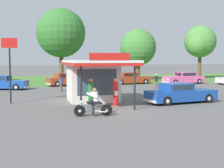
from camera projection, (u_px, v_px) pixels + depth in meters
name	position (u px, v px, depth m)	size (l,w,h in m)	color
ground_plane	(117.00, 110.00, 19.22)	(300.00, 300.00, 0.00)	#5B5959
grass_verge_strip	(64.00, 80.00, 48.10)	(120.00, 24.00, 0.01)	#477A33
service_station_kiosk	(94.00, 77.00, 23.06)	(4.27, 7.14, 3.55)	silver
gas_pump_nearside	(91.00, 95.00, 19.98)	(0.44, 0.44, 1.93)	slate
gas_pump_offside	(115.00, 94.00, 20.41)	(0.44, 0.44, 1.90)	slate
motorcycle_with_rider	(94.00, 105.00, 17.19)	(2.14, 0.70, 1.58)	black
featured_classic_sedan	(180.00, 94.00, 22.44)	(5.65, 2.59, 1.45)	#19479E
parked_car_back_row_right	(1.00, 83.00, 32.36)	(5.69, 3.23, 1.45)	#19479E
parked_car_back_row_centre_left	(68.00, 80.00, 37.09)	(5.34, 3.02, 1.49)	#993819
parked_car_back_row_centre	(130.00, 79.00, 39.46)	(5.51, 2.53, 1.48)	#993819
parked_car_back_row_left	(184.00, 78.00, 39.89)	(5.67, 2.47, 1.50)	#E55993
bystander_admiring_sedan	(156.00, 81.00, 33.29)	(0.34, 0.34, 1.59)	brown
bystander_chatting_near_pumps	(61.00, 83.00, 30.43)	(0.34, 0.34, 1.48)	brown
tree_oak_far_right	(138.00, 47.00, 46.82)	(5.50, 5.50, 7.71)	brown
tree_oak_centre	(200.00, 42.00, 49.34)	(5.11, 5.10, 8.56)	brown
tree_oak_far_left	(62.00, 34.00, 43.92)	(6.95, 6.95, 10.35)	brown
roadside_pole_sign	(10.00, 59.00, 22.02)	(1.10, 0.12, 4.67)	black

